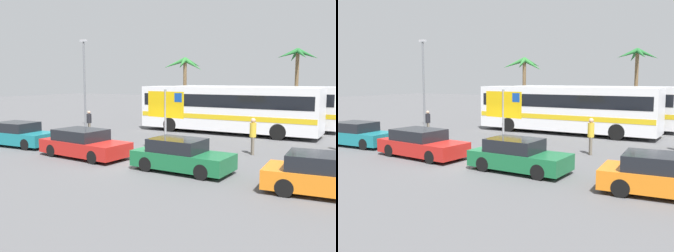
{
  "view_description": "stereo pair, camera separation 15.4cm",
  "coord_description": "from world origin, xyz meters",
  "views": [
    {
      "loc": [
        9.9,
        -14.21,
        3.72
      ],
      "look_at": [
        0.08,
        2.7,
        1.3
      ],
      "focal_mm": 40.84,
      "sensor_mm": 36.0,
      "label": 1
    },
    {
      "loc": [
        10.03,
        -14.13,
        3.72
      ],
      "look_at": [
        0.08,
        2.7,
        1.3
      ],
      "focal_mm": 40.84,
      "sensor_mm": 36.0,
      "label": 2
    }
  ],
  "objects": [
    {
      "name": "ground",
      "position": [
        0.0,
        0.0,
        0.0
      ],
      "size": [
        120.0,
        120.0,
        0.0
      ],
      "primitive_type": "plane",
      "color": "#565659"
    },
    {
      "name": "bus_front_coach",
      "position": [
        0.34,
        10.3,
        1.79
      ],
      "size": [
        12.23,
        2.69,
        3.17
      ],
      "color": "white",
      "rests_on": "ground"
    },
    {
      "name": "bus_rear_coach",
      "position": [
        0.92,
        14.12,
        1.79
      ],
      "size": [
        12.23,
        2.69,
        3.17
      ],
      "color": "white",
      "rests_on": "ground"
    },
    {
      "name": "ferry_sign",
      "position": [
        0.3,
        2.13,
        2.33
      ],
      "size": [
        2.19,
        0.34,
        3.2
      ],
      "rotation": [
        0.0,
        0.0,
        -0.13
      ],
      "color": "gray",
      "rests_on": "ground"
    },
    {
      "name": "car_teal",
      "position": [
        -7.84,
        -0.18,
        0.64
      ],
      "size": [
        4.12,
        2.05,
        1.32
      ],
      "rotation": [
        0.0,
        0.0,
        0.07
      ],
      "color": "#19757F",
      "rests_on": "ground"
    },
    {
      "name": "car_green",
      "position": [
        2.76,
        -0.86,
        0.63
      ],
      "size": [
        4.08,
        1.86,
        1.32
      ],
      "rotation": [
        0.0,
        0.0,
        -0.03
      ],
      "color": "#196638",
      "rests_on": "ground"
    },
    {
      "name": "car_red",
      "position": [
        -2.61,
        -0.69,
        0.64
      ],
      "size": [
        4.61,
        2.21,
        1.32
      ],
      "rotation": [
        0.0,
        0.0,
        -0.08
      ],
      "color": "red",
      "rests_on": "ground"
    },
    {
      "name": "car_orange",
      "position": [
        8.3,
        -1.3,
        0.64
      ],
      "size": [
        4.17,
        2.15,
        1.32
      ],
      "rotation": [
        0.0,
        0.0,
        0.08
      ],
      "color": "orange",
      "rests_on": "ground"
    },
    {
      "name": "pedestrian_crossing_lot",
      "position": [
        -7.51,
        5.18,
        0.93
      ],
      "size": [
        0.32,
        0.32,
        1.59
      ],
      "rotation": [
        0.0,
        0.0,
        1.04
      ],
      "color": "#706656",
      "rests_on": "ground"
    },
    {
      "name": "pedestrian_near_sign",
      "position": [
        4.2,
        3.89,
        1.08
      ],
      "size": [
        0.32,
        0.32,
        1.82
      ],
      "rotation": [
        0.0,
        0.0,
        0.51
      ],
      "color": "#706656",
      "rests_on": "ground"
    },
    {
      "name": "lamp_post_right_side",
      "position": [
        -9.72,
        7.25,
        3.61
      ],
      "size": [
        0.56,
        0.2,
        6.57
      ],
      "color": "slate",
      "rests_on": "ground"
    },
    {
      "name": "palm_tree_seaside",
      "position": [
        2.61,
        21.19,
        5.25
      ],
      "size": [
        3.78,
        3.37,
        6.43
      ],
      "color": "brown",
      "rests_on": "ground"
    },
    {
      "name": "palm_tree_inland",
      "position": [
        -6.43,
        16.99,
        4.57
      ],
      "size": [
        3.7,
        4.02,
        5.67
      ],
      "color": "brown",
      "rests_on": "ground"
    }
  ]
}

